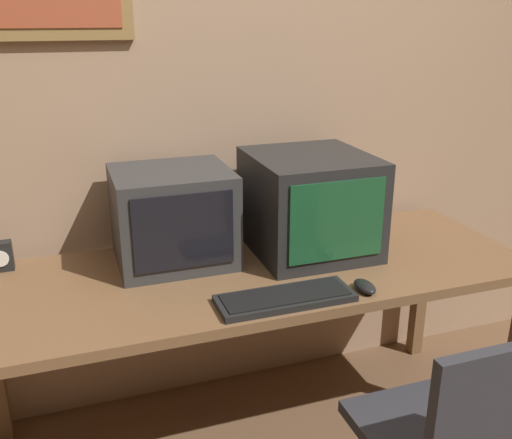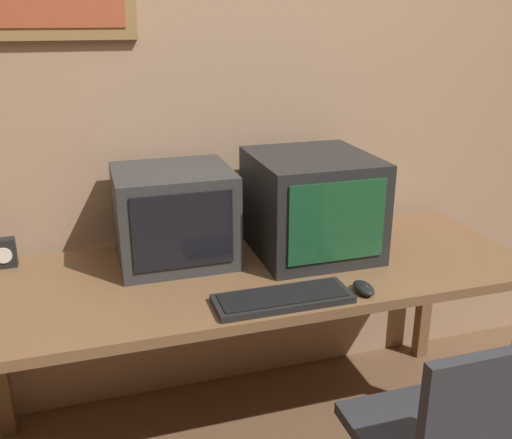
% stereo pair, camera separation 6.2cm
% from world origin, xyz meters
% --- Properties ---
extents(wall_back, '(8.00, 0.08, 2.60)m').
position_xyz_m(wall_back, '(-0.01, 1.41, 1.31)').
color(wall_back, tan).
rests_on(wall_back, ground_plane).
extents(desk, '(2.02, 0.74, 0.75)m').
position_xyz_m(desk, '(0.00, 0.97, 0.68)').
color(desk, brown).
rests_on(desk, ground_plane).
extents(monitor_left, '(0.42, 0.38, 0.35)m').
position_xyz_m(monitor_left, '(-0.26, 1.14, 0.92)').
color(monitor_left, '#333333').
rests_on(monitor_left, desk).
extents(monitor_right, '(0.44, 0.47, 0.38)m').
position_xyz_m(monitor_right, '(0.25, 1.07, 0.94)').
color(monitor_right, black).
rests_on(monitor_right, desk).
extents(keyboard_main, '(0.45, 0.16, 0.03)m').
position_xyz_m(keyboard_main, '(0.01, 0.70, 0.76)').
color(keyboard_main, black).
rests_on(keyboard_main, desk).
extents(mouse_near_keyboard, '(0.06, 0.11, 0.03)m').
position_xyz_m(mouse_near_keyboard, '(0.28, 0.68, 0.77)').
color(mouse_near_keyboard, black).
rests_on(mouse_near_keyboard, desk).
extents(desk_clock, '(0.08, 0.05, 0.11)m').
position_xyz_m(desk_clock, '(-0.87, 1.25, 0.80)').
color(desk_clock, black).
rests_on(desk_clock, desk).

